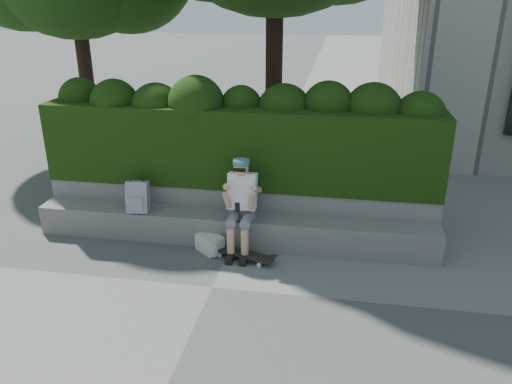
% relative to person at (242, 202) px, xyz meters
% --- Properties ---
extents(ground, '(80.00, 80.00, 0.00)m').
position_rel_person_xyz_m(ground, '(-0.18, -1.07, -0.75)').
color(ground, slate).
rests_on(ground, ground).
extents(bench_ledge, '(6.00, 0.45, 0.45)m').
position_rel_person_xyz_m(bench_ledge, '(-0.18, 0.18, -0.53)').
color(bench_ledge, gray).
rests_on(bench_ledge, ground).
extents(planter_wall, '(6.00, 0.50, 0.75)m').
position_rel_person_xyz_m(planter_wall, '(-0.18, 0.66, -0.38)').
color(planter_wall, gray).
rests_on(planter_wall, ground).
extents(hedge, '(6.00, 1.00, 1.20)m').
position_rel_person_xyz_m(hedge, '(-0.18, 0.88, 0.60)').
color(hedge, black).
rests_on(hedge, planter_wall).
extents(person, '(0.40, 0.76, 1.38)m').
position_rel_person_xyz_m(person, '(0.00, 0.00, 0.00)').
color(person, slate).
rests_on(person, ground).
extents(skateboard, '(0.92, 0.47, 0.09)m').
position_rel_person_xyz_m(skateboard, '(0.06, -0.28, -0.67)').
color(skateboard, black).
rests_on(skateboard, ground).
extents(backpack_plaid, '(0.34, 0.21, 0.47)m').
position_rel_person_xyz_m(backpack_plaid, '(-1.60, 0.08, -0.07)').
color(backpack_plaid, silver).
rests_on(backpack_plaid, bench_ledge).
extents(backpack_ground, '(0.46, 0.45, 0.25)m').
position_rel_person_xyz_m(backpack_ground, '(-0.45, -0.13, -0.63)').
color(backpack_ground, silver).
rests_on(backpack_ground, ground).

